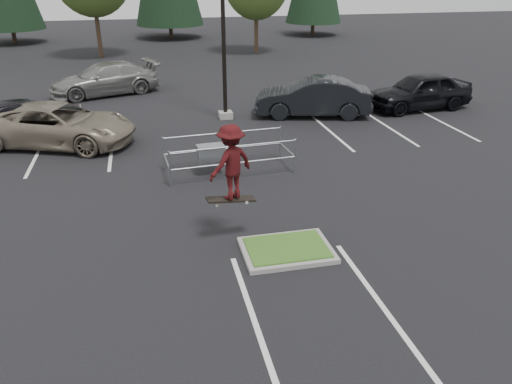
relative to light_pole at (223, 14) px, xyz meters
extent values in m
plane|color=black|center=(-0.50, -12.00, -4.56)|extent=(120.00, 120.00, 0.00)
cube|color=gray|center=(-0.50, -12.00, -4.50)|extent=(2.20, 1.60, 0.12)
cube|color=#3E6C22|center=(-0.50, -12.00, -4.42)|extent=(1.95, 1.35, 0.05)
cube|color=white|center=(-5.00, -3.00, -4.56)|extent=(0.12, 5.20, 0.01)
cube|color=white|center=(-7.70, -3.00, -4.56)|extent=(0.12, 5.20, 0.01)
cube|color=white|center=(4.00, -3.00, -4.56)|extent=(0.12, 5.20, 0.01)
cube|color=white|center=(6.70, -3.00, -4.56)|extent=(0.12, 5.20, 0.01)
cube|color=white|center=(9.40, -3.00, -4.56)|extent=(0.12, 5.20, 0.01)
cube|color=white|center=(-1.85, -15.00, -4.56)|extent=(0.12, 6.00, 0.01)
cube|color=white|center=(0.85, -15.00, -4.56)|extent=(0.12, 6.00, 0.01)
cube|color=gray|center=(0.00, 0.00, -4.41)|extent=(0.60, 0.60, 0.30)
cylinder|color=black|center=(0.00, 0.00, 0.44)|extent=(0.18, 0.18, 10.00)
cylinder|color=#38281C|center=(-6.50, 18.50, -2.81)|extent=(0.32, 0.32, 3.50)
cylinder|color=#38281C|center=(5.50, 17.80, -3.04)|extent=(0.32, 0.32, 3.04)
cylinder|color=#38281C|center=(-14.50, 28.00, -3.96)|extent=(0.36, 0.36, 1.20)
cylinder|color=#38281C|center=(-0.50, 28.50, -3.96)|extent=(0.36, 0.36, 1.20)
cylinder|color=#38281C|center=(13.50, 27.50, -3.96)|extent=(0.36, 0.36, 1.20)
cylinder|color=#95999D|center=(-3.00, -7.36, -3.96)|extent=(0.06, 0.06, 1.21)
cylinder|color=#95999D|center=(-3.11, -5.89, -3.96)|extent=(0.06, 0.06, 1.21)
cylinder|color=#95999D|center=(-0.91, -7.21, -3.96)|extent=(0.06, 0.06, 1.21)
cylinder|color=#95999D|center=(-1.02, -5.75, -3.96)|extent=(0.06, 0.06, 1.21)
cylinder|color=#95999D|center=(1.18, -7.06, -3.96)|extent=(0.06, 0.06, 1.21)
cylinder|color=#95999D|center=(1.08, -5.60, -3.96)|extent=(0.06, 0.06, 1.21)
cylinder|color=#95999D|center=(-0.91, -7.21, -3.98)|extent=(4.19, 0.35, 0.05)
cylinder|color=#95999D|center=(-0.91, -7.21, -3.40)|extent=(4.19, 0.35, 0.05)
cylinder|color=#95999D|center=(-1.02, -5.75, -3.98)|extent=(4.19, 0.35, 0.05)
cylinder|color=#95999D|center=(-1.02, -5.75, -3.40)|extent=(4.19, 0.35, 0.05)
cube|color=#95999D|center=(-1.59, -6.52, -3.80)|extent=(0.93, 0.61, 0.50)
cube|color=black|center=(-1.70, -11.00, -3.44)|extent=(1.26, 0.46, 0.19)
cylinder|color=beige|center=(-2.08, -11.13, -3.51)|extent=(0.08, 0.04, 0.08)
cylinder|color=beige|center=(-2.08, -10.87, -3.51)|extent=(0.08, 0.04, 0.08)
cylinder|color=beige|center=(-1.32, -11.13, -3.51)|extent=(0.08, 0.04, 0.08)
cylinder|color=beige|center=(-1.32, -10.87, -3.51)|extent=(0.08, 0.04, 0.08)
imported|color=maroon|center=(-1.70, -11.00, -2.45)|extent=(1.41, 1.22, 1.89)
imported|color=gray|center=(-7.00, -2.21, -3.75)|extent=(6.43, 4.61, 1.63)
imported|color=black|center=(-8.50, -0.50, -3.84)|extent=(5.32, 3.62, 1.43)
imported|color=black|center=(4.00, -0.50, -3.68)|extent=(5.62, 3.08, 1.75)
imported|color=black|center=(9.50, -0.50, -3.69)|extent=(5.31, 2.61, 1.74)
imported|color=gray|center=(-5.50, 6.00, -3.72)|extent=(6.21, 4.08, 1.67)
camera|label=1|loc=(-3.58, -22.15, 1.92)|focal=35.00mm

